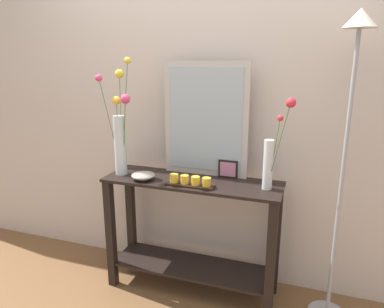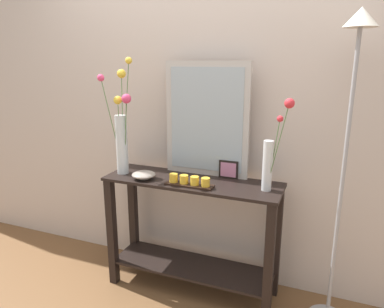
{
  "view_description": "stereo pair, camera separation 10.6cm",
  "coord_description": "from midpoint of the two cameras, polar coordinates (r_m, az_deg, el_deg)",
  "views": [
    {
      "loc": [
        0.74,
        -2.14,
        1.62
      ],
      "look_at": [
        0.0,
        0.0,
        1.01
      ],
      "focal_mm": 33.27,
      "sensor_mm": 36.0,
      "label": 1
    },
    {
      "loc": [
        0.84,
        -2.11,
        1.62
      ],
      "look_at": [
        0.0,
        0.0,
        1.01
      ],
      "focal_mm": 33.27,
      "sensor_mm": 36.0,
      "label": 2
    }
  ],
  "objects": [
    {
      "name": "candle_tray",
      "position": [
        2.29,
        -1.64,
        -4.46
      ],
      "size": [
        0.32,
        0.09,
        0.07
      ],
      "color": "black",
      "rests_on": "console_table"
    },
    {
      "name": "mirror_leaning",
      "position": [
        2.43,
        0.96,
        5.51
      ],
      "size": [
        0.59,
        0.03,
        0.78
      ],
      "color": "#B7B2AD",
      "rests_on": "console_table"
    },
    {
      "name": "decorative_bowl",
      "position": [
        2.44,
        -9.07,
        -3.42
      ],
      "size": [
        0.16,
        0.16,
        0.05
      ],
      "color": "#9E9389",
      "rests_on": "console_table"
    },
    {
      "name": "floor_lamp",
      "position": [
        2.17,
        22.51,
        4.47
      ],
      "size": [
        0.24,
        0.24,
        1.88
      ],
      "color": "#9E9EA3",
      "rests_on": "ground"
    },
    {
      "name": "console_table",
      "position": [
        2.54,
        -1.22,
        -11.58
      ],
      "size": [
        1.21,
        0.38,
        0.83
      ],
      "color": "black",
      "rests_on": "ground"
    },
    {
      "name": "ground_plane",
      "position": [
        2.79,
        -1.16,
        -20.74
      ],
      "size": [
        7.0,
        6.0,
        0.02
      ],
      "primitive_type": "cube",
      "color": "brown"
    },
    {
      "name": "wall_back",
      "position": [
        2.57,
        1.08,
        8.94
      ],
      "size": [
        6.4,
        0.08,
        2.7
      ],
      "primitive_type": "cube",
      "color": "beige",
      "rests_on": "ground"
    },
    {
      "name": "picture_frame_small",
      "position": [
        2.44,
        4.55,
        -2.44
      ],
      "size": [
        0.13,
        0.01,
        0.12
      ],
      "color": "black",
      "rests_on": "console_table"
    },
    {
      "name": "vase_right",
      "position": [
        2.21,
        11.25,
        -0.31
      ],
      "size": [
        0.18,
        0.19,
        0.59
      ],
      "color": "silver",
      "rests_on": "console_table"
    },
    {
      "name": "tall_vase_left",
      "position": [
        2.51,
        -12.68,
        3.43
      ],
      "size": [
        0.26,
        0.16,
        0.8
      ],
      "color": "silver",
      "rests_on": "console_table"
    }
  ]
}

